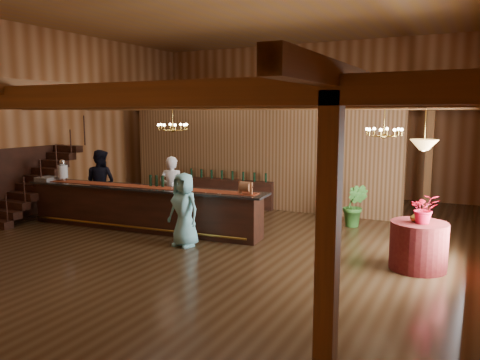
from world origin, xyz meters
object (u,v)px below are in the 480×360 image
at_px(tasting_bar, 142,208).
at_px(guest, 184,210).
at_px(raffle_drum, 246,187).
at_px(staff_second, 101,183).
at_px(beverage_dispenser, 63,171).
at_px(pendant_lamp, 424,145).
at_px(backbar_shelf, 227,193).
at_px(chandelier_right, 384,132).
at_px(round_table, 418,246).
at_px(chandelier_left, 173,127).
at_px(bartender, 172,190).
at_px(floor_plant, 355,205).

xyz_separation_m(tasting_bar, guest, (1.81, -0.77, 0.27)).
bearing_deg(raffle_drum, staff_second, 172.71).
height_order(beverage_dispenser, raffle_drum, beverage_dispenser).
relative_size(beverage_dispenser, pendant_lamp, 0.67).
xyz_separation_m(backbar_shelf, chandelier_right, (5.19, -2.15, 2.13)).
height_order(chandelier_right, staff_second, chandelier_right).
bearing_deg(raffle_drum, guest, -137.72).
xyz_separation_m(raffle_drum, guest, (-1.06, -0.97, -0.46)).
distance_m(round_table, chandelier_left, 6.91).
xyz_separation_m(bartender, staff_second, (-2.53, -0.01, 0.04)).
xyz_separation_m(tasting_bar, floor_plant, (4.81, 2.76, 0.01)).
xyz_separation_m(round_table, guest, (-4.89, -0.73, 0.37)).
relative_size(tasting_bar, chandelier_left, 8.44).
bearing_deg(staff_second, beverage_dispenser, 64.35).
distance_m(chandelier_left, chandelier_right, 5.47).
height_order(tasting_bar, round_table, tasting_bar).
height_order(tasting_bar, chandelier_right, chandelier_right).
xyz_separation_m(bartender, floor_plant, (4.47, 1.91, -0.35)).
xyz_separation_m(round_table, staff_second, (-8.88, 0.89, 0.50)).
bearing_deg(pendant_lamp, guest, -171.53).
bearing_deg(staff_second, pendant_lamp, 170.58).
bearing_deg(raffle_drum, bartender, 165.48).
bearing_deg(raffle_drum, round_table, -3.57).
bearing_deg(bartender, chandelier_right, 169.64).
distance_m(beverage_dispenser, bartender, 3.14).
relative_size(chandelier_left, pendant_lamp, 0.89).
distance_m(raffle_drum, guest, 1.51).
relative_size(tasting_bar, raffle_drum, 19.86).
height_order(bartender, guest, bartender).
height_order(beverage_dispenser, pendant_lamp, pendant_lamp).
bearing_deg(floor_plant, bartender, -156.81).
bearing_deg(tasting_bar, backbar_shelf, 77.33).
distance_m(beverage_dispenser, pendant_lamp, 9.34).
bearing_deg(pendant_lamp, raffle_drum, 176.43).
relative_size(backbar_shelf, guest, 1.86).
relative_size(tasting_bar, backbar_shelf, 2.18).
bearing_deg(round_table, chandelier_right, 123.21).
bearing_deg(backbar_shelf, bartender, -100.35).
xyz_separation_m(raffle_drum, round_table, (3.83, -0.24, -0.83)).
xyz_separation_m(backbar_shelf, floor_plant, (4.31, -0.89, 0.14)).
distance_m(round_table, floor_plant, 3.39).
relative_size(tasting_bar, round_table, 6.32).
xyz_separation_m(beverage_dispenser, pendant_lamp, (9.29, 0.12, 1.00)).
height_order(chandelier_left, bartender, chandelier_left).
relative_size(beverage_dispenser, bartender, 0.33).
xyz_separation_m(pendant_lamp, bartender, (-6.36, 0.89, -1.48)).
distance_m(beverage_dispenser, chandelier_left, 3.32).
xyz_separation_m(backbar_shelf, round_table, (6.20, -3.69, 0.03)).
distance_m(chandelier_right, bartender, 5.63).
relative_size(raffle_drum, backbar_shelf, 0.11).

